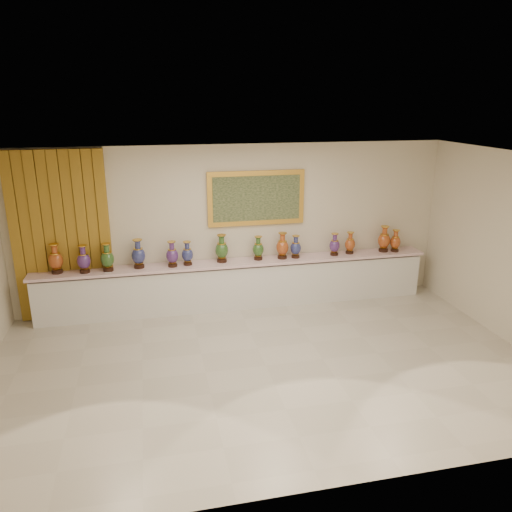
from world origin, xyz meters
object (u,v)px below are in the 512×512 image
at_px(counter, 238,285).
at_px(vase_2, 107,259).
at_px(vase_0, 56,260).
at_px(vase_1, 84,260).

bearing_deg(counter, vase_2, -178.55).
distance_m(vase_0, vase_1, 0.47).
bearing_deg(vase_0, counter, -0.25).
xyz_separation_m(vase_1, vase_2, (0.39, -0.00, 0.00)).
bearing_deg(vase_2, vase_1, 179.96).
xyz_separation_m(counter, vase_2, (-2.29, -0.06, 0.69)).
distance_m(vase_0, vase_2, 0.85).
relative_size(counter, vase_2, 14.66).
bearing_deg(vase_1, vase_0, 171.19).
distance_m(counter, vase_0, 3.22).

